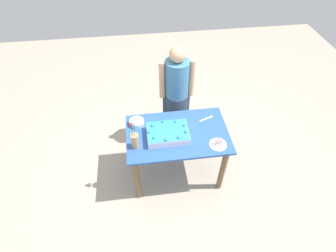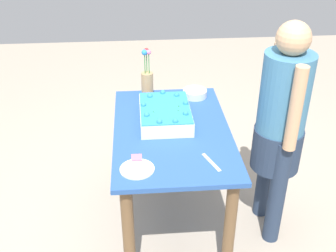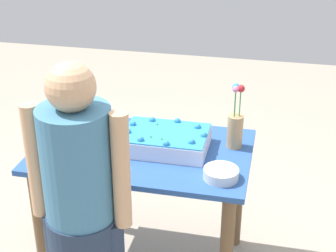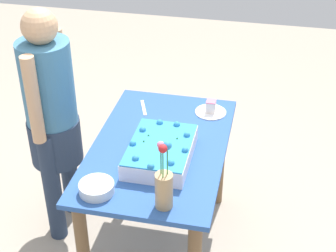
{
  "view_description": "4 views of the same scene",
  "coord_description": "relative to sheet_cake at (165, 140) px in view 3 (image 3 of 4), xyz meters",
  "views": [
    {
      "loc": [
        0.37,
        1.99,
        2.99
      ],
      "look_at": [
        0.11,
        -0.01,
        0.9
      ],
      "focal_mm": 28.0,
      "sensor_mm": 36.0,
      "label": 1
    },
    {
      "loc": [
        -2.29,
        0.21,
        2.16
      ],
      "look_at": [
        0.02,
        0.02,
        0.79
      ],
      "focal_mm": 45.0,
      "sensor_mm": 36.0,
      "label": 2
    },
    {
      "loc": [
        0.67,
        -2.37,
        2.11
      ],
      "look_at": [
        0.13,
        0.04,
        0.91
      ],
      "focal_mm": 55.0,
      "sensor_mm": 36.0,
      "label": 3
    },
    {
      "loc": [
        2.29,
        0.55,
        2.41
      ],
      "look_at": [
        -0.02,
        0.05,
        0.9
      ],
      "focal_mm": 55.0,
      "sensor_mm": 36.0,
      "label": 4
    }
  ],
  "objects": [
    {
      "name": "sheet_cake",
      "position": [
        0.0,
        0.0,
        0.0
      ],
      "size": [
        0.46,
        0.33,
        0.12
      ],
      "color": "white",
      "rests_on": "dining_table"
    },
    {
      "name": "dining_table",
      "position": [
        -0.12,
        -0.03,
        -0.21
      ],
      "size": [
        1.17,
        0.74,
        0.78
      ],
      "color": "#2B5399",
      "rests_on": "ground_plane"
    },
    {
      "name": "serving_plate_with_slice",
      "position": [
        -0.53,
        0.19,
        -0.03
      ],
      "size": [
        0.19,
        0.19,
        0.08
      ],
      "color": "white",
      "rests_on": "dining_table"
    },
    {
      "name": "flower_vase",
      "position": [
        0.36,
        0.1,
        0.07
      ],
      "size": [
        0.09,
        0.09,
        0.36
      ],
      "color": "tan",
      "rests_on": "dining_table"
    },
    {
      "name": "fruit_bowl",
      "position": [
        0.34,
        -0.24,
        -0.02
      ],
      "size": [
        0.17,
        0.17,
        0.05
      ],
      "primitive_type": "cylinder",
      "color": "silver",
      "rests_on": "dining_table"
    },
    {
      "name": "cake_knife",
      "position": [
        -0.5,
        -0.22,
        -0.05
      ],
      "size": [
        0.18,
        0.08,
        0.0
      ],
      "primitive_type": "cube",
      "rotation": [
        0.0,
        0.0,
        3.51
      ],
      "color": "silver",
      "rests_on": "dining_table"
    },
    {
      "name": "person_standing",
      "position": [
        -0.21,
        -0.7,
        0.03
      ],
      "size": [
        0.45,
        0.31,
        1.49
      ],
      "rotation": [
        0.0,
        0.0,
        1.57
      ],
      "color": "#26354E",
      "rests_on": "ground_plane"
    }
  ]
}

